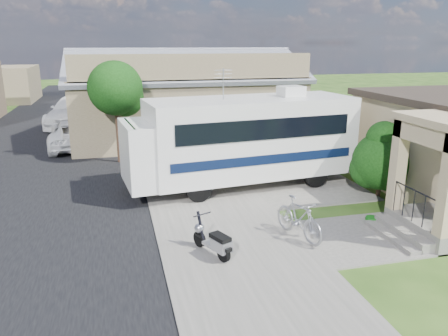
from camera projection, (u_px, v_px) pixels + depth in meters
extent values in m
plane|color=#1E3A0F|center=(262.00, 233.00, 12.60)|extent=(120.00, 120.00, 0.00)
cube|color=black|center=(38.00, 162.00, 20.15)|extent=(9.00, 80.00, 0.02)
cube|color=#5B5852|center=(177.00, 153.00, 21.67)|extent=(4.00, 80.00, 0.06)
cube|color=#5B5852|center=(261.00, 182.00, 17.14)|extent=(7.00, 6.00, 0.05)
cube|color=#5B5852|center=(374.00, 236.00, 12.36)|extent=(4.00, 3.00, 0.05)
cube|color=black|center=(381.00, 145.00, 15.93)|extent=(0.04, 1.10, 1.20)
cube|color=#5B5852|center=(433.00, 227.00, 12.42)|extent=(1.60, 2.40, 0.50)
cube|color=#5B5852|center=(402.00, 233.00, 12.21)|extent=(0.40, 2.16, 0.32)
cube|color=#5B5852|center=(391.00, 237.00, 12.15)|extent=(0.35, 2.16, 0.16)
cube|color=tan|center=(398.00, 165.00, 12.79)|extent=(0.35, 0.35, 2.70)
cube|color=tan|center=(427.00, 135.00, 11.53)|extent=(0.35, 2.40, 0.50)
cylinder|color=black|center=(415.00, 191.00, 11.93)|extent=(0.04, 1.70, 0.04)
cube|color=brown|center=(184.00, 106.00, 25.15)|extent=(12.00, 8.00, 3.60)
cube|color=slate|center=(189.00, 66.00, 22.64)|extent=(12.50, 4.40, 1.78)
cube|color=slate|center=(178.00, 63.00, 26.37)|extent=(12.50, 4.40, 1.78)
cube|color=slate|center=(182.00, 51.00, 24.31)|extent=(12.50, 0.50, 0.22)
cube|color=brown|center=(195.00, 68.00, 20.87)|extent=(11.76, 0.20, 1.30)
cylinder|color=#322016|center=(118.00, 129.00, 19.66)|extent=(0.20, 0.20, 3.15)
sphere|color=black|center=(115.00, 88.00, 19.16)|extent=(2.40, 2.40, 2.40)
sphere|color=black|center=(125.00, 98.00, 19.57)|extent=(1.68, 1.68, 1.68)
cylinder|color=#322016|center=(115.00, 100.00, 28.96)|extent=(0.20, 0.20, 3.29)
sphere|color=black|center=(113.00, 71.00, 28.44)|extent=(2.40, 2.40, 2.40)
sphere|color=black|center=(120.00, 78.00, 28.85)|extent=(1.68, 1.68, 1.68)
cylinder|color=#322016|center=(114.00, 89.00, 37.39)|extent=(0.20, 0.20, 3.01)
sphere|color=black|center=(113.00, 68.00, 36.91)|extent=(2.40, 2.40, 2.40)
sphere|color=black|center=(118.00, 73.00, 37.31)|extent=(1.68, 1.68, 1.68)
cube|color=silver|center=(251.00, 136.00, 16.38)|extent=(7.92, 3.56, 2.85)
cube|color=silver|center=(137.00, 154.00, 15.04)|extent=(1.16, 2.68, 2.19)
cube|color=black|center=(130.00, 138.00, 14.81)|extent=(0.32, 2.32, 0.99)
cube|color=black|center=(267.00, 129.00, 14.99)|extent=(6.48, 0.75, 0.71)
cube|color=black|center=(237.00, 117.00, 17.49)|extent=(6.48, 0.75, 0.71)
cube|color=black|center=(266.00, 160.00, 15.30)|extent=(6.86, 0.78, 0.33)
cube|color=black|center=(237.00, 143.00, 17.79)|extent=(6.86, 0.78, 0.33)
cube|color=silver|center=(291.00, 91.00, 16.49)|extent=(0.96, 0.86, 0.38)
cylinder|color=#9E9EA5|center=(223.00, 84.00, 15.47)|extent=(0.04, 0.04, 1.10)
cylinder|color=black|center=(198.00, 189.00, 14.87)|extent=(0.90, 0.40, 0.88)
cylinder|color=black|center=(180.00, 170.00, 17.04)|extent=(0.90, 0.40, 0.88)
cylinder|color=black|center=(315.00, 175.00, 16.41)|extent=(0.90, 0.40, 0.88)
cylinder|color=black|center=(285.00, 160.00, 18.58)|extent=(0.90, 0.40, 0.88)
cylinder|color=#322016|center=(379.00, 186.00, 15.49)|extent=(0.16, 0.16, 0.81)
sphere|color=black|center=(381.00, 161.00, 15.24)|extent=(2.02, 2.02, 2.02)
sphere|color=black|center=(388.00, 147.00, 15.50)|extent=(1.61, 1.61, 1.61)
sphere|color=black|center=(370.00, 169.00, 15.44)|extent=(1.41, 1.41, 1.41)
sphere|color=black|center=(391.00, 174.00, 15.11)|extent=(1.21, 1.21, 1.21)
sphere|color=black|center=(384.00, 139.00, 15.02)|extent=(1.21, 1.21, 1.21)
cylinder|color=black|center=(224.00, 254.00, 10.79)|extent=(0.27, 0.43, 0.42)
cylinder|color=black|center=(200.00, 239.00, 11.60)|extent=(0.27, 0.43, 0.42)
cube|color=#9E9EA5|center=(212.00, 245.00, 11.14)|extent=(0.47, 0.60, 0.08)
cube|color=#9E9EA5|center=(221.00, 245.00, 10.81)|extent=(0.51, 0.61, 0.29)
cube|color=black|center=(220.00, 237.00, 10.80)|extent=(0.49, 0.64, 0.12)
cube|color=black|center=(227.00, 249.00, 10.64)|extent=(0.23, 0.24, 0.10)
cylinder|color=black|center=(201.00, 226.00, 11.44)|extent=(0.20, 0.33, 0.80)
sphere|color=#9E9EA5|center=(199.00, 228.00, 11.51)|extent=(0.27, 0.27, 0.27)
sphere|color=black|center=(198.00, 227.00, 11.57)|extent=(0.12, 0.12, 0.12)
cylinder|color=black|center=(202.00, 214.00, 11.28)|extent=(0.50, 0.24, 0.03)
cube|color=black|center=(199.00, 235.00, 11.57)|extent=(0.23, 0.30, 0.06)
imported|color=#9E9EA5|center=(298.00, 220.00, 12.04)|extent=(1.04, 2.00, 1.15)
imported|color=white|center=(75.00, 133.00, 22.83)|extent=(2.74, 5.43, 1.48)
imported|color=white|center=(75.00, 111.00, 28.95)|extent=(3.93, 6.99, 1.91)
cylinder|color=#125B13|center=(372.00, 220.00, 13.28)|extent=(0.38, 0.38, 0.17)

